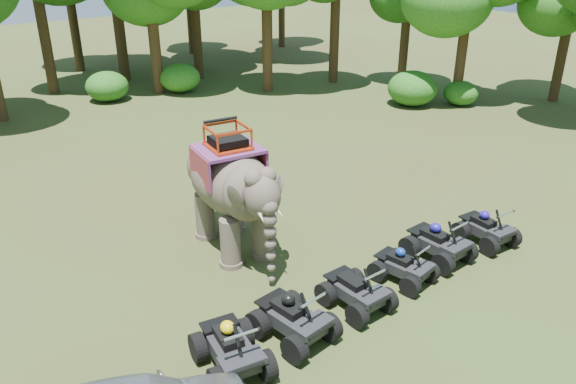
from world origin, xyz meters
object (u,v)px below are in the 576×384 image
Objects in this scene: atv_4 at (439,238)px; atv_3 at (404,262)px; elephant at (231,188)px; atv_0 at (231,343)px; atv_1 at (293,313)px; atv_2 at (356,286)px; atv_5 at (487,225)px.

atv_3 is at bearing -176.05° from atv_4.
elephant is 2.45× the size of atv_0.
elephant is 2.49× the size of atv_4.
atv_2 is (1.93, -0.03, -0.05)m from atv_1.
atv_0 reaches higher than atv_5.
atv_5 is at bearing 9.69° from atv_0.
atv_5 is at bearing -7.14° from atv_1.
atv_1 reaches higher than atv_2.
atv_4 is at bearing -36.63° from elephant.
elephant is 7.65m from atv_5.
atv_2 is at bearing -177.60° from atv_4.
atv_2 is 3.45m from atv_4.
atv_2 is at bearing 9.59° from atv_0.
atv_3 is at bearing 10.68° from atv_0.
atv_1 is 3.76m from atv_3.
atv_4 is at bearing -3.34° from atv_3.
atv_5 is (7.26, -0.02, -0.07)m from atv_1.
atv_1 is 5.38m from atv_4.
atv_1 is 1.03× the size of atv_4.
atv_3 is 0.95× the size of atv_5.
atv_4 is (1.62, 0.17, 0.09)m from atv_3.
atv_4 reaches higher than atv_3.
atv_5 is at bearing -10.12° from atv_4.
atv_0 reaches higher than atv_4.
elephant is 2.62× the size of atv_2.
atv_1 is 1.18× the size of atv_3.
atv_1 reaches higher than atv_5.
atv_0 is at bearing -179.95° from atv_4.
atv_2 is at bearing -72.09° from elephant.
elephant is at bearing 98.76° from atv_2.
elephant is 2.85× the size of atv_3.
atv_4 is 1.08× the size of atv_5.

